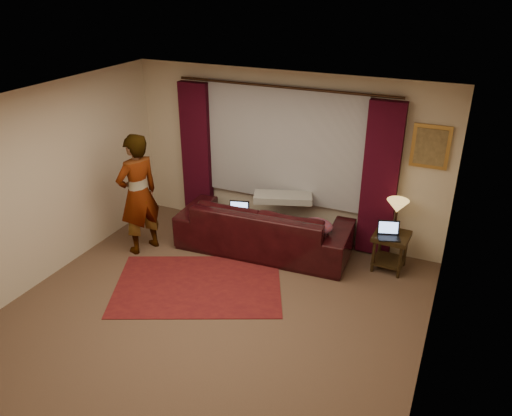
{
  "coord_description": "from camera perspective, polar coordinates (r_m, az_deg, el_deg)",
  "views": [
    {
      "loc": [
        2.57,
        -4.32,
        3.87
      ],
      "look_at": [
        0.1,
        1.2,
        1.0
      ],
      "focal_mm": 35.0,
      "sensor_mm": 36.0,
      "label": 1
    }
  ],
  "objects": [
    {
      "name": "picture_frame",
      "position": [
        7.13,
        19.33,
        6.64
      ],
      "size": [
        0.5,
        0.04,
        0.6
      ],
      "primitive_type": "cube",
      "color": "#BF8E41",
      "rests_on": "wall_back"
    },
    {
      "name": "drape_right",
      "position": [
        7.31,
        13.98,
        3.0
      ],
      "size": [
        0.5,
        0.14,
        2.3
      ],
      "primitive_type": "cube",
      "color": "#350614",
      "rests_on": "floor"
    },
    {
      "name": "laptop_table",
      "position": [
        7.06,
        15.01,
        -2.59
      ],
      "size": [
        0.38,
        0.4,
        0.21
      ],
      "primitive_type": null,
      "rotation": [
        0.0,
        0.0,
        0.3
      ],
      "color": "black",
      "rests_on": "end_table"
    },
    {
      "name": "laptop_sofa",
      "position": [
        7.45,
        -2.06,
        -0.37
      ],
      "size": [
        0.38,
        0.4,
        0.22
      ],
      "primitive_type": null,
      "rotation": [
        0.0,
        0.0,
        0.27
      ],
      "color": "black",
      "rests_on": "sofa"
    },
    {
      "name": "drape_left",
      "position": [
        8.3,
        -6.78,
        6.29
      ],
      "size": [
        0.5,
        0.14,
        2.3
      ],
      "primitive_type": "cube",
      "color": "#350614",
      "rests_on": "floor"
    },
    {
      "name": "curtain_rod",
      "position": [
        7.34,
        3.17,
        13.63
      ],
      "size": [
        0.04,
        0.04,
        3.4
      ],
      "primitive_type": "cylinder",
      "color": "black",
      "rests_on": "wall_back"
    },
    {
      "name": "floor",
      "position": [
        6.35,
        -5.38,
        -12.37
      ],
      "size": [
        5.0,
        5.0,
        0.01
      ],
      "primitive_type": "cube",
      "color": "brown",
      "rests_on": "ground"
    },
    {
      "name": "tiffany_lamp",
      "position": [
        7.2,
        15.72,
        -0.9
      ],
      "size": [
        0.36,
        0.36,
        0.49
      ],
      "primitive_type": null,
      "rotation": [
        0.0,
        0.0,
        0.19
      ],
      "color": "olive",
      "rests_on": "end_table"
    },
    {
      "name": "throw_blanket",
      "position": [
        7.46,
        3.14,
        3.15
      ],
      "size": [
        0.94,
        0.62,
        0.1
      ],
      "primitive_type": "cube",
      "rotation": [
        0.0,
        0.0,
        0.34
      ],
      "color": "#979691",
      "rests_on": "sofa"
    },
    {
      "name": "end_table",
      "position": [
        7.36,
        15.04,
        -4.83
      ],
      "size": [
        0.5,
        0.5,
        0.55
      ],
      "primitive_type": "cube",
      "rotation": [
        0.0,
        0.0,
        -0.05
      ],
      "color": "black",
      "rests_on": "floor"
    },
    {
      "name": "wall_back",
      "position": [
        7.73,
        3.28,
        5.92
      ],
      "size": [
        5.0,
        0.02,
        2.6
      ],
      "primitive_type": "cube",
      "color": "beige",
      "rests_on": "ground"
    },
    {
      "name": "sheer_curtain",
      "position": [
        7.61,
        3.15,
        7.21
      ],
      "size": [
        2.5,
        0.05,
        1.8
      ],
      "primitive_type": "cube",
      "color": "#9D9DA4",
      "rests_on": "wall_back"
    },
    {
      "name": "sofa",
      "position": [
        7.49,
        0.98,
        -1.16
      ],
      "size": [
        2.67,
        1.28,
        1.05
      ],
      "primitive_type": "imported",
      "rotation": [
        0.0,
        0.0,
        3.2
      ],
      "color": "black",
      "rests_on": "floor"
    },
    {
      "name": "wall_right",
      "position": [
        5.03,
        19.91,
        -7.08
      ],
      "size": [
        0.02,
        5.0,
        2.6
      ],
      "primitive_type": "cube",
      "color": "beige",
      "rests_on": "ground"
    },
    {
      "name": "ceiling",
      "position": [
        5.19,
        -6.56,
        11.03
      ],
      "size": [
        5.0,
        5.0,
        0.02
      ],
      "primitive_type": "cube",
      "color": "silver",
      "rests_on": "ground"
    },
    {
      "name": "clothing_pile",
      "position": [
        7.08,
        6.95,
        -2.11
      ],
      "size": [
        0.47,
        0.37,
        0.2
      ],
      "primitive_type": "ellipsoid",
      "rotation": [
        0.0,
        0.0,
        0.03
      ],
      "color": "#75374E",
      "rests_on": "sofa"
    },
    {
      "name": "person",
      "position": [
        7.51,
        -13.31,
        1.53
      ],
      "size": [
        0.69,
        0.69,
        1.84
      ],
      "primitive_type": "imported",
      "rotation": [
        0.0,
        0.0,
        -1.92
      ],
      "color": "#979691",
      "rests_on": "floor"
    },
    {
      "name": "wall_front",
      "position": [
        4.07,
        -24.27,
        -16.58
      ],
      "size": [
        5.0,
        0.02,
        2.6
      ],
      "primitive_type": "cube",
      "color": "beige",
      "rests_on": "ground"
    },
    {
      "name": "wall_left",
      "position": [
        7.14,
        -23.65,
        2.06
      ],
      "size": [
        0.02,
        5.0,
        2.6
      ],
      "primitive_type": "cube",
      "color": "beige",
      "rests_on": "ground"
    },
    {
      "name": "area_rug",
      "position": [
        6.93,
        -6.62,
        -8.71
      ],
      "size": [
        2.65,
        2.28,
        0.01
      ],
      "primitive_type": "cube",
      "rotation": [
        0.0,
        0.0,
        0.42
      ],
      "color": "maroon",
      "rests_on": "floor"
    }
  ]
}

